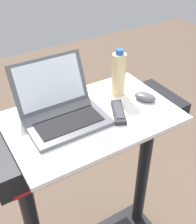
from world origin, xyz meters
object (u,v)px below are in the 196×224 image
at_px(laptop, 62,109).
at_px(tv_remote, 118,112).
at_px(computer_mouse, 145,97).
at_px(water_bottle, 119,74).

height_order(laptop, tv_remote, laptop).
bearing_deg(computer_mouse, tv_remote, 156.77).
height_order(laptop, water_bottle, water_bottle).
xyz_separation_m(laptop, computer_mouse, (0.38, -0.08, -0.03)).
bearing_deg(water_bottle, laptop, -173.67).
relative_size(computer_mouse, tv_remote, 0.61).
distance_m(water_bottle, tv_remote, 0.19).
distance_m(laptop, tv_remote, 0.24).
xyz_separation_m(computer_mouse, tv_remote, (-0.17, -0.03, -0.01)).
height_order(water_bottle, tv_remote, water_bottle).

